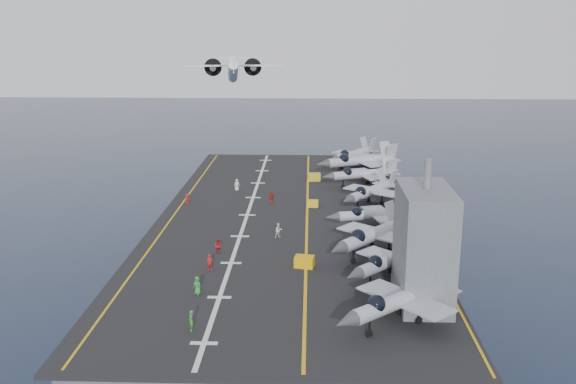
{
  "coord_description": "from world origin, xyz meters",
  "views": [
    {
      "loc": [
        3.4,
        -91.91,
        38.17
      ],
      "look_at": [
        0.0,
        4.0,
        13.0
      ],
      "focal_mm": 40.0,
      "sensor_mm": 36.0,
      "label": 1
    }
  ],
  "objects_px": {
    "fighter_jet_0": "(400,299)",
    "tow_cart_a": "(304,262)",
    "transport_plane": "(233,71)",
    "island_superstructure": "(425,232)"
  },
  "relations": [
    {
      "from": "fighter_jet_0",
      "to": "tow_cart_a",
      "type": "xyz_separation_m",
      "value": [
        -9.18,
        14.42,
        -1.89
      ]
    },
    {
      "from": "tow_cart_a",
      "to": "transport_plane",
      "type": "bearing_deg",
      "value": 102.34
    },
    {
      "from": "island_superstructure",
      "to": "fighter_jet_0",
      "type": "distance_m",
      "value": 7.89
    },
    {
      "from": "island_superstructure",
      "to": "fighter_jet_0",
      "type": "bearing_deg",
      "value": -119.23
    },
    {
      "from": "tow_cart_a",
      "to": "island_superstructure",
      "type": "bearing_deg",
      "value": -36.62
    },
    {
      "from": "island_superstructure",
      "to": "fighter_jet_0",
      "type": "height_order",
      "value": "island_superstructure"
    },
    {
      "from": "island_superstructure",
      "to": "tow_cart_a",
      "type": "height_order",
      "value": "island_superstructure"
    },
    {
      "from": "tow_cart_a",
      "to": "transport_plane",
      "type": "height_order",
      "value": "transport_plane"
    },
    {
      "from": "fighter_jet_0",
      "to": "island_superstructure",
      "type": "bearing_deg",
      "value": 60.77
    },
    {
      "from": "tow_cart_a",
      "to": "transport_plane",
      "type": "relative_size",
      "value": 0.1
    }
  ]
}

